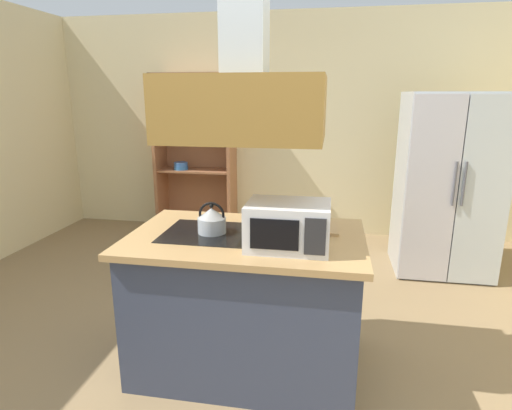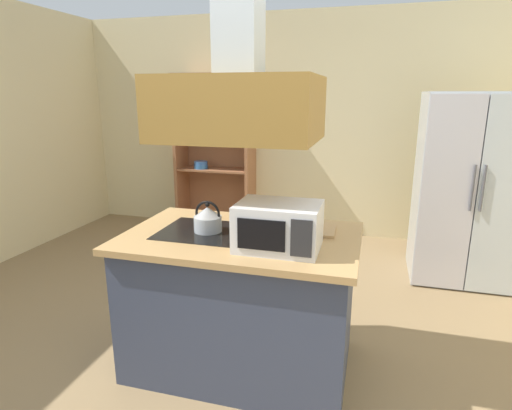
% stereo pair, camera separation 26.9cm
% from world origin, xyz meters
% --- Properties ---
extents(ground_plane, '(7.80, 7.80, 0.00)m').
position_xyz_m(ground_plane, '(0.00, 0.00, 0.00)').
color(ground_plane, olive).
extents(wall_back, '(6.00, 0.12, 2.70)m').
position_xyz_m(wall_back, '(0.00, 3.00, 1.35)').
color(wall_back, beige).
rests_on(wall_back, ground).
extents(kitchen_island, '(1.44, 0.94, 0.90)m').
position_xyz_m(kitchen_island, '(0.05, 0.05, 0.45)').
color(kitchen_island, '#343B51').
rests_on(kitchen_island, ground).
extents(range_hood, '(0.90, 0.70, 1.22)m').
position_xyz_m(range_hood, '(0.05, 0.05, 1.77)').
color(range_hood, olive).
extents(refrigerator, '(0.90, 0.78, 1.76)m').
position_xyz_m(refrigerator, '(1.68, 1.93, 0.88)').
color(refrigerator, '#AFB6BB').
rests_on(refrigerator, ground).
extents(dish_cabinet, '(0.99, 0.40, 1.99)m').
position_xyz_m(dish_cabinet, '(-1.15, 2.78, 0.89)').
color(dish_cabinet, '#975E3B').
rests_on(dish_cabinet, ground).
extents(kettle, '(0.18, 0.18, 0.20)m').
position_xyz_m(kettle, '(-0.17, 0.05, 0.98)').
color(kettle, '#B5BEC8').
rests_on(kettle, kitchen_island).
extents(cutting_board, '(0.35, 0.25, 0.02)m').
position_xyz_m(cutting_board, '(0.44, 0.23, 0.91)').
color(cutting_board, tan).
rests_on(cutting_board, kitchen_island).
extents(microwave, '(0.46, 0.35, 0.26)m').
position_xyz_m(microwave, '(0.32, -0.12, 1.03)').
color(microwave, silver).
rests_on(microwave, kitchen_island).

